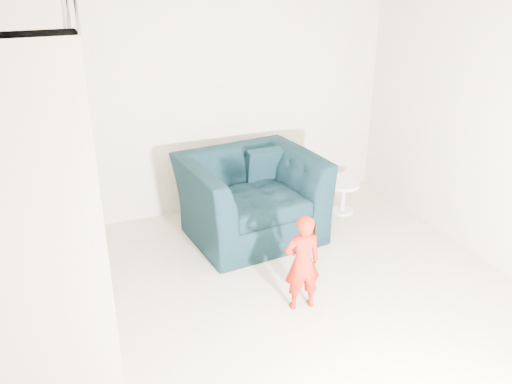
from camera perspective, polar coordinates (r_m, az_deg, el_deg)
floor at (r=4.96m, az=3.69°, el=-14.63°), size 5.50×5.50×0.00m
ceiling at (r=3.90m, az=4.79°, el=18.18°), size 5.50×5.50×0.00m
back_wall at (r=6.69m, az=-6.24°, el=8.76°), size 5.00×0.00×5.00m
armchair at (r=6.28m, az=-0.55°, el=-0.54°), size 1.62×1.45×0.97m
toddler at (r=5.02m, az=4.90°, el=-7.43°), size 0.37×0.26×0.96m
side_table at (r=7.01m, az=9.18°, el=-0.06°), size 0.40×0.40×0.40m
staircase at (r=4.56m, az=-22.70°, el=-6.06°), size 1.02×3.03×3.62m
cushion at (r=6.55m, az=0.84°, el=2.87°), size 0.43×0.21×0.43m
throw at (r=6.07m, az=-5.92°, el=-0.27°), size 0.05×0.45×0.51m
phone at (r=4.85m, az=6.29°, el=-3.92°), size 0.03×0.05×0.10m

